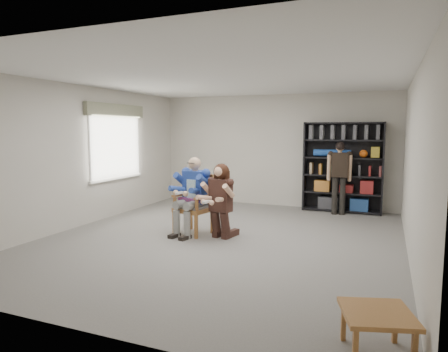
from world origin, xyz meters
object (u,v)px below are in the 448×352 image
at_px(armchair, 193,204).
at_px(kneeling_woman, 220,202).
at_px(seated_man, 193,196).
at_px(bookshelf, 343,167).
at_px(standing_man, 339,178).
at_px(side_table, 376,333).

distance_m(armchair, kneeling_woman, 0.60).
bearing_deg(armchair, seated_man, 101.75).
xyz_separation_m(kneeling_woman, bookshelf, (1.75, 3.26, 0.39)).
height_order(seated_man, bookshelf, bookshelf).
xyz_separation_m(kneeling_woman, standing_man, (1.71, 2.90, 0.17)).
bearing_deg(side_table, seated_man, 137.00).
bearing_deg(side_table, bookshelf, 98.46).
xyz_separation_m(bookshelf, side_table, (0.92, -6.16, -0.85)).
height_order(armchair, bookshelf, bookshelf).
height_order(kneeling_woman, standing_man, standing_man).
distance_m(seated_man, standing_man, 3.61).
height_order(bookshelf, side_table, bookshelf).
bearing_deg(seated_man, bookshelf, 65.15).
height_order(seated_man, standing_man, standing_man).
distance_m(standing_man, side_table, 5.92).
distance_m(armchair, side_table, 4.45).
xyz_separation_m(armchair, seated_man, (0.00, 0.00, 0.17)).
bearing_deg(standing_man, side_table, -89.99).
xyz_separation_m(seated_man, standing_man, (2.29, 2.78, 0.11)).
bearing_deg(standing_man, bookshelf, 74.93).
xyz_separation_m(seated_man, kneeling_woman, (0.58, -0.12, -0.06)).
relative_size(armchair, seated_man, 0.77).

